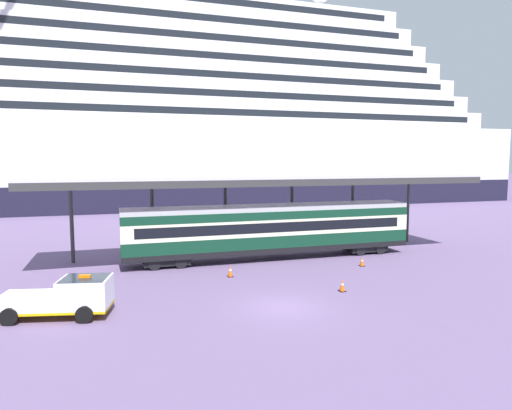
# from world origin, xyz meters

# --- Properties ---
(ground_plane) EXTENTS (400.00, 400.00, 0.00)m
(ground_plane) POSITION_xyz_m (0.00, 0.00, 0.00)
(ground_plane) COLOR slate
(cruise_ship) EXTENTS (152.33, 22.85, 41.02)m
(cruise_ship) POSITION_xyz_m (-14.34, 55.90, 14.40)
(cruise_ship) COLOR black
(cruise_ship) RESTS_ON ground
(platform_canopy) EXTENTS (34.47, 5.84, 6.40)m
(platform_canopy) POSITION_xyz_m (3.23, 11.41, 6.09)
(platform_canopy) COLOR silver
(platform_canopy) RESTS_ON ground
(train_carriage) EXTENTS (22.07, 2.81, 4.11)m
(train_carriage) POSITION_xyz_m (3.23, 10.95, 2.31)
(train_carriage) COLOR black
(train_carriage) RESTS_ON ground
(service_truck) EXTENTS (5.51, 3.08, 2.02)m
(service_truck) POSITION_xyz_m (-10.43, 1.89, 0.99)
(service_truck) COLOR white
(service_truck) RESTS_ON ground
(traffic_cone_near) EXTENTS (0.36, 0.36, 0.73)m
(traffic_cone_near) POSITION_xyz_m (4.24, 1.58, 0.36)
(traffic_cone_near) COLOR black
(traffic_cone_near) RESTS_ON ground
(traffic_cone_mid) EXTENTS (0.36, 0.36, 0.68)m
(traffic_cone_mid) POSITION_xyz_m (8.57, 6.69, 0.33)
(traffic_cone_mid) COLOR black
(traffic_cone_mid) RESTS_ON ground
(traffic_cone_far) EXTENTS (0.36, 0.36, 0.76)m
(traffic_cone_far) POSITION_xyz_m (-1.09, 6.65, 0.38)
(traffic_cone_far) COLOR black
(traffic_cone_far) RESTS_ON ground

